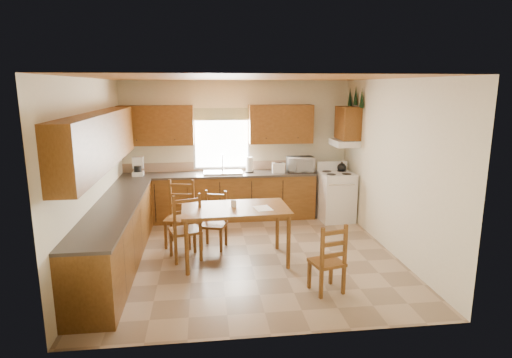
{
  "coord_description": "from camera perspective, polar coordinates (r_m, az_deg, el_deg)",
  "views": [
    {
      "loc": [
        -0.66,
        -6.25,
        2.58
      ],
      "look_at": [
        0.15,
        0.3,
        1.15
      ],
      "focal_mm": 30.0,
      "sensor_mm": 36.0,
      "label": 1
    }
  ],
  "objects": [
    {
      "name": "range_hood",
      "position": [
        8.41,
        11.7,
        4.74
      ],
      "size": [
        0.44,
        0.62,
        0.12
      ],
      "primitive_type": "cube",
      "color": "silver",
      "rests_on": "wall_right"
    },
    {
      "name": "upper_cab_stove",
      "position": [
        8.39,
        12.14,
        7.31
      ],
      "size": [
        0.33,
        0.62,
        0.62
      ],
      "primitive_type": "cube",
      "color": "brown",
      "rests_on": "wall_right"
    },
    {
      "name": "lower_cab_left",
      "position": [
        6.59,
        -18.08,
        -7.35
      ],
      "size": [
        0.6,
        3.6,
        0.88
      ],
      "primitive_type": "cube",
      "color": "brown",
      "rests_on": "floor"
    },
    {
      "name": "upper_cab_back_left",
      "position": [
        8.41,
        -13.18,
        6.97
      ],
      "size": [
        1.41,
        0.33,
        0.75
      ],
      "primitive_type": "cube",
      "color": "brown",
      "rests_on": "wall_back"
    },
    {
      "name": "pine_decal_c",
      "position": [
        8.71,
        12.41,
        10.64
      ],
      "size": [
        0.22,
        0.22,
        0.36
      ],
      "primitive_type": "cone",
      "color": "black",
      "rests_on": "wall_right"
    },
    {
      "name": "counter_back",
      "position": [
        8.38,
        -4.96,
        0.61
      ],
      "size": [
        3.75,
        0.63,
        0.04
      ],
      "primitive_type": "cube",
      "color": "#3E3631",
      "rests_on": "lower_cab_back"
    },
    {
      "name": "microwave",
      "position": [
        8.55,
        5.93,
        1.97
      ],
      "size": [
        0.49,
        0.36,
        0.29
      ],
      "primitive_type": "imported",
      "rotation": [
        0.0,
        0.0,
        -0.01
      ],
      "color": "silver",
      "rests_on": "counter_back"
    },
    {
      "name": "lower_cab_back",
      "position": [
        8.48,
        -4.9,
        -2.43
      ],
      "size": [
        3.75,
        0.6,
        0.88
      ],
      "primitive_type": "cube",
      "color": "brown",
      "rests_on": "floor"
    },
    {
      "name": "stove",
      "position": [
        8.51,
        10.56,
        -2.37
      ],
      "size": [
        0.67,
        0.69,
        0.93
      ],
      "primitive_type": "cube",
      "rotation": [
        0.0,
        0.0,
        0.07
      ],
      "color": "silver",
      "rests_on": "floor"
    },
    {
      "name": "chair_far_left",
      "position": [
        7.12,
        -10.15,
        -4.68
      ],
      "size": [
        0.52,
        0.5,
        1.06
      ],
      "primitive_type": "cube",
      "rotation": [
        0.0,
        0.0,
        -0.19
      ],
      "color": "brown",
      "rests_on": "floor"
    },
    {
      "name": "upper_cab_back_right",
      "position": [
        8.5,
        3.32,
        7.32
      ],
      "size": [
        1.25,
        0.33,
        0.75
      ],
      "primitive_type": "cube",
      "color": "brown",
      "rests_on": "wall_back"
    },
    {
      "name": "coffeemaker",
      "position": [
        8.41,
        -15.48,
        1.59
      ],
      "size": [
        0.24,
        0.27,
        0.34
      ],
      "primitive_type": "cube",
      "rotation": [
        0.0,
        0.0,
        0.16
      ],
      "color": "silver",
      "rests_on": "counter_back"
    },
    {
      "name": "ceiling",
      "position": [
        6.28,
        -1.05,
        13.32
      ],
      "size": [
        4.5,
        4.5,
        0.0
      ],
      "primitive_type": "plane",
      "color": "#985722",
      "rests_on": "floor"
    },
    {
      "name": "sink_basin",
      "position": [
        8.37,
        -4.45,
        0.9
      ],
      "size": [
        0.75,
        0.45,
        0.04
      ],
      "primitive_type": "cube",
      "color": "silver",
      "rests_on": "counter_back"
    },
    {
      "name": "dining_table",
      "position": [
        6.44,
        -2.75,
        -7.4
      ],
      "size": [
        1.59,
        0.95,
        0.84
      ],
      "primitive_type": "cube",
      "rotation": [
        0.0,
        0.0,
        0.04
      ],
      "color": "brown",
      "rests_on": "floor"
    },
    {
      "name": "chair_far_right",
      "position": [
        6.96,
        -5.68,
        -5.58
      ],
      "size": [
        0.48,
        0.47,
        0.92
      ],
      "primitive_type": "cube",
      "rotation": [
        0.0,
        0.0,
        -0.32
      ],
      "color": "brown",
      "rests_on": "floor"
    },
    {
      "name": "paper_towel",
      "position": [
        8.41,
        -0.88,
        1.91
      ],
      "size": [
        0.15,
        0.15,
        0.31
      ],
      "primitive_type": "cylinder",
      "rotation": [
        0.0,
        0.0,
        0.17
      ],
      "color": "white",
      "rests_on": "counter_back"
    },
    {
      "name": "window_pane",
      "position": [
        8.53,
        -4.6,
        5.26
      ],
      "size": [
        1.05,
        0.01,
        1.1
      ],
      "primitive_type": "cube",
      "color": "white",
      "rests_on": "wall_back"
    },
    {
      "name": "wall_left",
      "position": [
        6.57,
        -20.93,
        0.61
      ],
      "size": [
        4.5,
        4.5,
        0.0
      ],
      "primitive_type": "plane",
      "color": "beige",
      "rests_on": "floor"
    },
    {
      "name": "floor",
      "position": [
        6.79,
        -0.96,
        -10.09
      ],
      "size": [
        4.5,
        4.5,
        0.0
      ],
      "primitive_type": "plane",
      "color": "gray",
      "rests_on": "ground"
    },
    {
      "name": "table_paper",
      "position": [
        6.27,
        0.91,
        -3.91
      ],
      "size": [
        0.28,
        0.35,
        0.0
      ],
      "primitive_type": "cube",
      "rotation": [
        0.0,
        0.0,
        0.18
      ],
      "color": "white",
      "rests_on": "dining_table"
    },
    {
      "name": "wall_right",
      "position": [
        7.0,
        17.64,
        1.53
      ],
      "size": [
        4.5,
        4.5,
        0.0
      ],
      "primitive_type": "plane",
      "color": "beige",
      "rests_on": "floor"
    },
    {
      "name": "window_valance",
      "position": [
        8.46,
        -4.65,
        8.6
      ],
      "size": [
        1.19,
        0.01,
        0.24
      ],
      "primitive_type": "cube",
      "color": "#526837",
      "rests_on": "wall_back"
    },
    {
      "name": "wall_back",
      "position": [
        8.61,
        -2.59,
        4.01
      ],
      "size": [
        4.5,
        4.5,
        0.0
      ],
      "primitive_type": "plane",
      "color": "beige",
      "rests_on": "floor"
    },
    {
      "name": "pine_decal_b",
      "position": [
        8.41,
        13.15,
        10.83
      ],
      "size": [
        0.22,
        0.22,
        0.36
      ],
      "primitive_type": "cone",
      "color": "black",
      "rests_on": "wall_right"
    },
    {
      "name": "backsplash",
      "position": [
        8.64,
        -5.04,
        1.71
      ],
      "size": [
        3.75,
        0.01,
        0.18
      ],
      "primitive_type": "cube",
      "color": "#9D7F65",
      "rests_on": "counter_back"
    },
    {
      "name": "chair_near_right",
      "position": [
        5.59,
        9.43,
        -10.29
      ],
      "size": [
        0.46,
        0.45,
        0.91
      ],
      "primitive_type": "cube",
      "rotation": [
        0.0,
        0.0,
        3.39
      ],
      "color": "brown",
      "rests_on": "floor"
    },
    {
      "name": "chair_near_left",
      "position": [
        6.58,
        -9.45,
        -6.2
      ],
      "size": [
        0.53,
        0.52,
        1.04
      ],
      "primitive_type": "cube",
      "rotation": [
        0.0,
        0.0,
        3.42
      ],
      "color": "brown",
      "rests_on": "floor"
    },
    {
      "name": "wall_front",
      "position": [
        4.24,
        2.22,
        -4.68
      ],
      "size": [
        4.5,
        4.5,
        0.0
      ],
      "primitive_type": "plane",
      "color": "beige",
      "rests_on": "floor"
    },
    {
      "name": "upper_cab_left",
      "position": [
        6.31,
        -20.14,
        4.87
      ],
      "size": [
        0.33,
        3.6,
        0.75
      ],
      "primitive_type": "cube",
      "color": "brown",
      "rests_on": "wall_left"
    },
    {
      "name": "window_frame",
      "position": [
        8.54,
        -4.6,
        5.27
      ],
      "size": [
        1.13,
        0.02,
        1.18
      ],
      "primitive_type": "cube",
      "color": "silver",
      "rests_on": "wall_back"
    },
    {
      "name": "pine_decal_a",
      "position": [
        8.11,
        13.92,
        10.47
      ],
      "size": [
        0.22,
        0.22,
        0.36
      ],
      "primitive_type": "cone",
      "color": "black",
      "rests_on": "wall_right"
    },
    {
      "name": "counter_left",
      "position": [
        6.46,
        -18.35,
        -3.5
      ],
      "size": [
        0.63,
        3.6,
        0.04
      ],
      "primitive_type": "cube",
      "color": "#3E3631",
      "rests_on": "lower_cab_left"
    },
    {
      "name": "toaster",
      "position": [
        8.39,
        3.0,
        1.48
      ],
      "size": [
        0.24,
        0.16,
        0.19
      ],
      "primitive_type": "cube",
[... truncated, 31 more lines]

